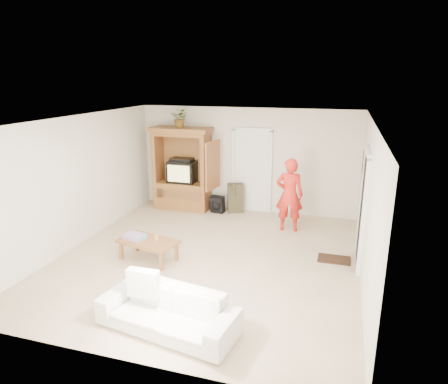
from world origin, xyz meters
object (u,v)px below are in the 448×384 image
Objects in this scene: sofa at (168,311)px; coffee_table at (148,243)px; armoire at (183,174)px; man at (289,195)px.

sofa reaches higher than coffee_table.
armoire reaches higher than man.
man is 1.39× the size of coffee_table.
coffee_table is (-2.29, -2.27, -0.47)m from man.
sofa is at bearing -70.20° from armoire.
man is at bearing 57.14° from coffee_table.
man is at bearing 85.14° from sofa.
sofa is 2.24m from coffee_table.
man is at bearing -15.60° from armoire.
armoire reaches higher than coffee_table.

